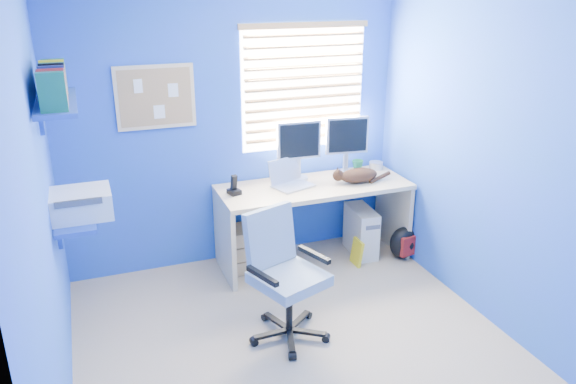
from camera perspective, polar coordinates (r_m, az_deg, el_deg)
name	(u,v)px	position (r m, az deg, el deg)	size (l,w,h in m)	color
floor	(301,352)	(4.08, 1.28, -15.95)	(3.00, 3.20, 0.00)	tan
wall_back	(234,126)	(4.94, -5.55, 6.70)	(3.00, 0.01, 2.50)	blue
wall_front	(463,322)	(2.23, 17.34, -12.50)	(3.00, 0.01, 2.50)	blue
wall_left	(41,218)	(3.27, -23.76, -2.45)	(0.01, 3.20, 2.50)	blue
wall_right	(498,159)	(4.25, 20.57, 3.14)	(0.01, 3.20, 2.50)	blue
desk	(313,223)	(5.11, 2.60, -3.18)	(1.70, 0.65, 0.74)	#E5BE89
laptop	(293,175)	(4.88, 0.51, 1.74)	(0.33, 0.26, 0.22)	silver
monitor_left	(298,151)	(5.03, 1.04, 4.23)	(0.40, 0.12, 0.54)	silver
monitor_right	(346,145)	(5.22, 5.91, 4.73)	(0.40, 0.12, 0.54)	silver
phone	(234,185)	(4.75, -5.51, 0.76)	(0.09, 0.11, 0.17)	black
mug	(358,165)	(5.38, 7.08, 2.70)	(0.10, 0.09, 0.10)	#12603B
cd_spindle	(376,165)	(5.45, 8.92, 2.68)	(0.13, 0.13, 0.07)	silver
cat	(359,175)	(5.06, 7.19, 1.69)	(0.36, 0.19, 0.13)	black
tower_pc	(361,231)	(5.34, 7.43, -3.95)	(0.19, 0.44, 0.45)	beige
drawer_boxes	(249,247)	(5.05, -3.94, -5.61)	(0.35, 0.28, 0.41)	tan
yellow_book	(357,252)	(5.17, 7.02, -6.11)	(0.03, 0.17, 0.24)	yellow
backpack	(403,243)	(5.34, 11.63, -5.06)	(0.26, 0.20, 0.31)	black
office_chair	(285,291)	(4.08, -0.33, -10.07)	(0.70, 0.70, 0.94)	black
window_blinds	(304,87)	(5.05, 1.68, 10.58)	(1.15, 0.05, 1.10)	white
corkboard	(156,97)	(4.74, -13.31, 9.36)	(0.64, 0.02, 0.52)	#E5BE89
wall_shelves	(65,146)	(3.92, -21.67, 4.37)	(0.42, 0.90, 1.05)	#2143A5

